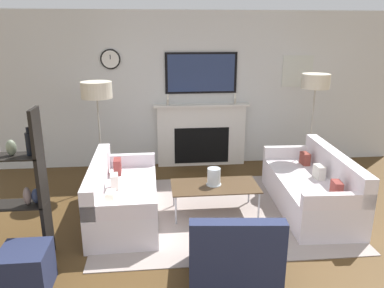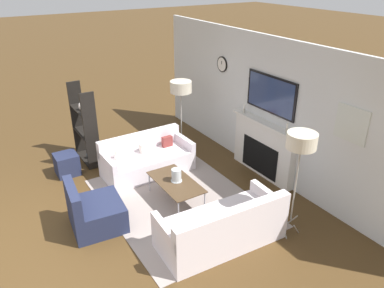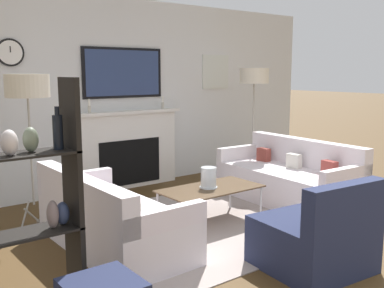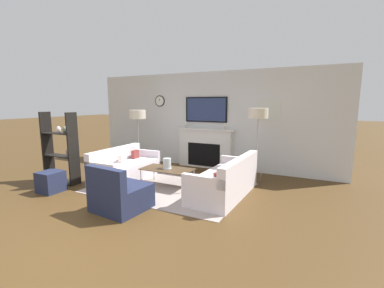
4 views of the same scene
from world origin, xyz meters
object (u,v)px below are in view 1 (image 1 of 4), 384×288
object	(u,v)px
couch_left	(121,198)
floor_lamp_left	(97,91)
couch_right	(312,189)
ottoman	(26,270)
coffee_table	(215,187)
hurricane_candle	(214,178)
floor_lamp_right	(316,83)
shelf_unit	(1,192)
armchair	(233,258)

from	to	relation	value
couch_left	floor_lamp_left	size ratio (longest dim) A/B	1.08
couch_right	ottoman	distance (m)	3.63
coffee_table	hurricane_candle	bearing A→B (deg)	115.74
couch_left	coffee_table	distance (m)	1.23
floor_lamp_right	couch_left	bearing A→B (deg)	-160.63
floor_lamp_left	shelf_unit	xyz separation A→B (m)	(-0.74, -1.89, -0.73)
coffee_table	couch_left	bearing A→B (deg)	178.79
armchair	ottoman	xyz separation A→B (m)	(-1.94, 0.09, -0.05)
floor_lamp_right	ottoman	xyz separation A→B (m)	(-3.72, -2.44, -1.37)
armchair	floor_lamp_left	size ratio (longest dim) A/B	0.55
couch_right	armchair	world-z (taller)	armchair
hurricane_candle	floor_lamp_right	distance (m)	2.30
armchair	coffee_table	bearing A→B (deg)	87.69
armchair	ottoman	world-z (taller)	armchair
couch_right	coffee_table	distance (m)	1.35
hurricane_candle	shelf_unit	size ratio (longest dim) A/B	0.14
couch_left	armchair	distance (m)	1.89
ottoman	couch_right	bearing A→B (deg)	22.64
shelf_unit	ottoman	bearing A→B (deg)	-57.94
coffee_table	floor_lamp_right	distance (m)	2.36
couch_left	armchair	bearing A→B (deg)	-51.90
floor_lamp_left	ottoman	size ratio (longest dim) A/B	3.81
couch_right	shelf_unit	size ratio (longest dim) A/B	1.18
armchair	shelf_unit	size ratio (longest dim) A/B	0.55
floor_lamp_left	ottoman	bearing A→B (deg)	-99.26
couch_left	couch_right	size ratio (longest dim) A/B	0.93
floor_lamp_right	ottoman	distance (m)	4.66
coffee_table	floor_lamp_right	xyz separation A→B (m)	(1.72, 1.06, 1.21)
coffee_table	ottoman	bearing A→B (deg)	-145.52
couch_right	floor_lamp_left	xyz separation A→B (m)	(-2.95, 1.04, 1.22)
shelf_unit	armchair	bearing A→B (deg)	-15.59
floor_lamp_left	floor_lamp_right	xyz separation A→B (m)	(3.33, 0.00, 0.08)
couch_right	coffee_table	bearing A→B (deg)	-179.02
hurricane_candle	floor_lamp_left	bearing A→B (deg)	146.82
hurricane_candle	ottoman	distance (m)	2.45
floor_lamp_right	coffee_table	bearing A→B (deg)	-148.34
couch_left	couch_right	world-z (taller)	couch_right
couch_left	hurricane_candle	distance (m)	1.24
floor_lamp_left	shelf_unit	distance (m)	2.15
coffee_table	floor_lamp_left	xyz separation A→B (m)	(-1.60, 1.06, 1.13)
hurricane_candle	shelf_unit	world-z (taller)	shelf_unit
coffee_table	floor_lamp_left	size ratio (longest dim) A/B	0.69
couch_right	floor_lamp_right	bearing A→B (deg)	70.11
floor_lamp_right	couch_right	bearing A→B (deg)	-109.89
ottoman	shelf_unit	bearing A→B (deg)	122.06
ottoman	floor_lamp_left	bearing A→B (deg)	80.74
couch_right	couch_left	bearing A→B (deg)	179.94
floor_lamp_left	shelf_unit	world-z (taller)	floor_lamp_left
armchair	hurricane_candle	xyz separation A→B (m)	(0.05, 1.49, 0.23)
shelf_unit	floor_lamp_left	bearing A→B (deg)	68.59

